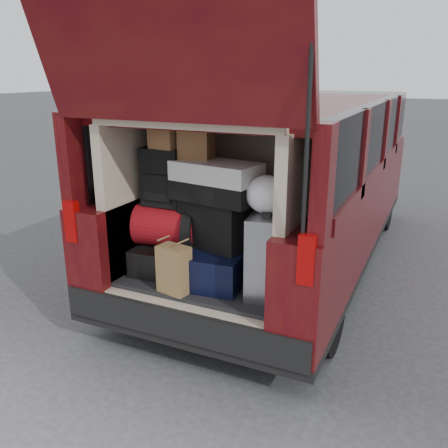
{
  "coord_description": "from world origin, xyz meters",
  "views": [
    {
      "loc": [
        1.49,
        -2.8,
        2.04
      ],
      "look_at": [
        0.09,
        0.2,
        0.98
      ],
      "focal_mm": 38.0,
      "sensor_mm": 36.0,
      "label": 1
    }
  ],
  "objects": [
    {
      "name": "silver_roller",
      "position": [
        0.48,
        0.08,
        0.84
      ],
      "size": [
        0.3,
        0.42,
        0.58
      ],
      "primitive_type": "cube",
      "rotation": [
        0.0,
        0.0,
        0.15
      ],
      "color": "silver",
      "rests_on": "load_floor"
    },
    {
      "name": "twotone_duffel",
      "position": [
        0.05,
        0.16,
        1.3
      ],
      "size": [
        0.67,
        0.42,
        0.28
      ],
      "primitive_type": "cube",
      "rotation": [
        0.0,
        0.0,
        -0.17
      ],
      "color": "silver",
      "rests_on": "black_soft_case"
    },
    {
      "name": "grocery_sack_upper",
      "position": [
        -0.14,
        0.22,
        1.55
      ],
      "size": [
        0.25,
        0.21,
        0.23
      ],
      "primitive_type": "cube",
      "rotation": [
        0.0,
        0.0,
        0.12
      ],
      "color": "brown",
      "rests_on": "twotone_duffel"
    },
    {
      "name": "black_soft_case",
      "position": [
        0.02,
        0.2,
        0.98
      ],
      "size": [
        0.55,
        0.39,
        0.36
      ],
      "primitive_type": "cube",
      "rotation": [
        0.0,
        0.0,
        -0.19
      ],
      "color": "black",
      "rests_on": "navy_hardshell"
    },
    {
      "name": "kraft_bag",
      "position": [
        -0.12,
        -0.17,
        0.72
      ],
      "size": [
        0.24,
        0.18,
        0.34
      ],
      "primitive_type": "cube",
      "rotation": [
        0.0,
        0.0,
        -0.18
      ],
      "color": "olive",
      "rests_on": "load_floor"
    },
    {
      "name": "grocery_sack_lower",
      "position": [
        -0.36,
        0.17,
        1.6
      ],
      "size": [
        0.21,
        0.18,
        0.18
      ],
      "primitive_type": "cube",
      "rotation": [
        0.0,
        0.0,
        -0.08
      ],
      "color": "brown",
      "rests_on": "backpack"
    },
    {
      "name": "minivan",
      "position": [
        0.0,
        1.86,
        0.91
      ],
      "size": [
        1.9,
        5.35,
        2.77
      ],
      "color": "black",
      "rests_on": "ground"
    },
    {
      "name": "red_duffel",
      "position": [
        -0.36,
        0.15,
        0.91
      ],
      "size": [
        0.53,
        0.4,
        0.31
      ],
      "primitive_type": "cube",
      "rotation": [
        0.0,
        0.0,
        0.2
      ],
      "color": "maroon",
      "rests_on": "black_hardshell"
    },
    {
      "name": "load_floor",
      "position": [
        0.0,
        0.28,
        0.28
      ],
      "size": [
        1.24,
        1.05,
        0.55
      ],
      "primitive_type": "cube",
      "color": "black",
      "rests_on": "ground"
    },
    {
      "name": "ground",
      "position": [
        0.0,
        0.0,
        0.0
      ],
      "size": [
        80.0,
        80.0,
        0.0
      ],
      "primitive_type": "plane",
      "color": "#333335",
      "rests_on": "ground"
    },
    {
      "name": "navy_hardshell",
      "position": [
        0.05,
        0.13,
        0.68
      ],
      "size": [
        0.52,
        0.62,
        0.25
      ],
      "primitive_type": "cube",
      "rotation": [
        0.0,
        0.0,
        0.1
      ],
      "color": "black",
      "rests_on": "load_floor"
    },
    {
      "name": "black_hardshell",
      "position": [
        -0.39,
        0.15,
        0.65
      ],
      "size": [
        0.41,
        0.54,
        0.21
      ],
      "primitive_type": "cube",
      "rotation": [
        0.0,
        0.0,
        0.06
      ],
      "color": "black",
      "rests_on": "load_floor"
    },
    {
      "name": "plastic_bag_right",
      "position": [
        0.46,
        0.1,
        1.26
      ],
      "size": [
        0.33,
        0.31,
        0.26
      ],
      "primitive_type": "ellipsoid",
      "rotation": [
        0.0,
        0.0,
        0.1
      ],
      "color": "white",
      "rests_on": "silver_roller"
    },
    {
      "name": "backpack",
      "position": [
        -0.4,
        0.17,
        1.29
      ],
      "size": [
        0.31,
        0.2,
        0.44
      ],
      "primitive_type": "cube",
      "rotation": [
        0.0,
        0.0,
        0.05
      ],
      "color": "black",
      "rests_on": "red_duffel"
    }
  ]
}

